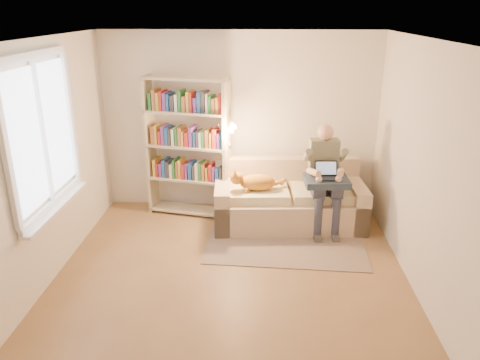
# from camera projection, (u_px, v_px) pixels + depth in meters

# --- Properties ---
(floor) EXTENTS (4.50, 4.50, 0.00)m
(floor) POSITION_uv_depth(u_px,v_px,m) (230.00, 285.00, 5.18)
(floor) COLOR brown
(floor) RESTS_ON ground
(ceiling) EXTENTS (4.00, 4.50, 0.02)m
(ceiling) POSITION_uv_depth(u_px,v_px,m) (228.00, 41.00, 4.27)
(ceiling) COLOR white
(ceiling) RESTS_ON wall_back
(wall_left) EXTENTS (0.02, 4.50, 2.60)m
(wall_left) POSITION_uv_depth(u_px,v_px,m) (35.00, 171.00, 4.81)
(wall_left) COLOR silver
(wall_left) RESTS_ON floor
(wall_right) EXTENTS (0.02, 4.50, 2.60)m
(wall_right) POSITION_uv_depth(u_px,v_px,m) (430.00, 178.00, 4.63)
(wall_right) COLOR silver
(wall_right) RESTS_ON floor
(wall_back) EXTENTS (4.00, 0.02, 2.60)m
(wall_back) POSITION_uv_depth(u_px,v_px,m) (240.00, 123.00, 6.83)
(wall_back) COLOR silver
(wall_back) RESTS_ON floor
(wall_front) EXTENTS (4.00, 0.02, 2.60)m
(wall_front) POSITION_uv_depth(u_px,v_px,m) (201.00, 309.00, 2.62)
(wall_front) COLOR silver
(wall_front) RESTS_ON floor
(window) EXTENTS (0.12, 1.52, 1.69)m
(window) POSITION_uv_depth(u_px,v_px,m) (48.00, 158.00, 4.97)
(window) COLOR white
(window) RESTS_ON wall_left
(sofa) EXTENTS (2.10, 1.05, 0.87)m
(sofa) POSITION_uv_depth(u_px,v_px,m) (289.00, 202.00, 6.56)
(sofa) COLOR #C4AD8B
(sofa) RESTS_ON floor
(person) EXTENTS (0.42, 0.65, 1.44)m
(person) POSITION_uv_depth(u_px,v_px,m) (325.00, 172.00, 6.25)
(person) COLOR gray
(person) RESTS_ON sofa
(cat) EXTENTS (0.74, 0.29, 0.27)m
(cat) POSITION_uv_depth(u_px,v_px,m) (254.00, 182.00, 6.31)
(cat) COLOR orange
(cat) RESTS_ON sofa
(blanket) EXTENTS (0.60, 0.50, 0.09)m
(blanket) POSITION_uv_depth(u_px,v_px,m) (325.00, 181.00, 6.15)
(blanket) COLOR #273544
(blanket) RESTS_ON person
(laptop) EXTENTS (0.31, 0.27, 0.25)m
(laptop) POSITION_uv_depth(u_px,v_px,m) (326.00, 174.00, 6.13)
(laptop) COLOR black
(laptop) RESTS_ON blanket
(bookshelf) EXTENTS (1.32, 0.63, 2.02)m
(bookshelf) POSITION_uv_depth(u_px,v_px,m) (188.00, 141.00, 6.60)
(bookshelf) COLOR #C3B894
(bookshelf) RESTS_ON floor
(rug) EXTENTS (2.08, 1.30, 0.01)m
(rug) POSITION_uv_depth(u_px,v_px,m) (286.00, 244.00, 6.04)
(rug) COLOR gray
(rug) RESTS_ON floor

